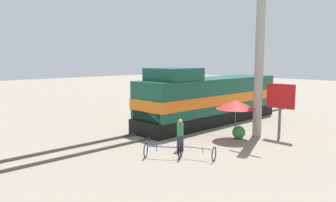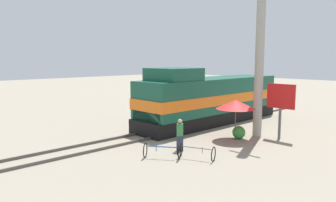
{
  "view_description": "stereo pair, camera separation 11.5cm",
  "coord_description": "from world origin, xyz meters",
  "px_view_note": "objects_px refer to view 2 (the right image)",
  "views": [
    {
      "loc": [
        15.11,
        -14.16,
        4.8
      ],
      "look_at": [
        1.2,
        -0.69,
        2.26
      ],
      "focal_mm": 35.0,
      "sensor_mm": 36.0,
      "label": 1
    },
    {
      "loc": [
        15.19,
        -14.08,
        4.8
      ],
      "look_at": [
        1.2,
        -0.69,
        2.26
      ],
      "focal_mm": 35.0,
      "sensor_mm": 36.0,
      "label": 2
    }
  ],
  "objects_px": {
    "utility_pole": "(260,38)",
    "bicycle_spare": "(162,151)",
    "locomotive": "(209,99)",
    "person_bystander": "(180,134)",
    "vendor_umbrella": "(236,104)",
    "billboard_sign": "(281,99)",
    "bicycle": "(196,152)"
  },
  "relations": [
    {
      "from": "billboard_sign",
      "to": "bicycle_spare",
      "type": "relative_size",
      "value": 1.8
    },
    {
      "from": "utility_pole",
      "to": "person_bystander",
      "type": "bearing_deg",
      "value": -100.76
    },
    {
      "from": "utility_pole",
      "to": "bicycle",
      "type": "height_order",
      "value": "utility_pole"
    },
    {
      "from": "locomotive",
      "to": "vendor_umbrella",
      "type": "bearing_deg",
      "value": -32.33
    },
    {
      "from": "person_bystander",
      "to": "vendor_umbrella",
      "type": "bearing_deg",
      "value": 81.45
    },
    {
      "from": "locomotive",
      "to": "utility_pole",
      "type": "relative_size",
      "value": 1.12
    },
    {
      "from": "bicycle",
      "to": "bicycle_spare",
      "type": "relative_size",
      "value": 1.02
    },
    {
      "from": "bicycle",
      "to": "bicycle_spare",
      "type": "distance_m",
      "value": 1.64
    },
    {
      "from": "vendor_umbrella",
      "to": "bicycle",
      "type": "bearing_deg",
      "value": -77.98
    },
    {
      "from": "utility_pole",
      "to": "locomotive",
      "type": "bearing_deg",
      "value": 167.76
    },
    {
      "from": "billboard_sign",
      "to": "person_bystander",
      "type": "height_order",
      "value": "billboard_sign"
    },
    {
      "from": "locomotive",
      "to": "bicycle_spare",
      "type": "relative_size",
      "value": 7.27
    },
    {
      "from": "vendor_umbrella",
      "to": "person_bystander",
      "type": "xyz_separation_m",
      "value": [
        -0.61,
        -4.07,
        -1.2
      ]
    },
    {
      "from": "utility_pole",
      "to": "vendor_umbrella",
      "type": "height_order",
      "value": "utility_pole"
    },
    {
      "from": "utility_pole",
      "to": "bicycle",
      "type": "bearing_deg",
      "value": -85.43
    },
    {
      "from": "locomotive",
      "to": "bicycle_spare",
      "type": "xyz_separation_m",
      "value": [
        3.97,
        -8.33,
        -1.42
      ]
    },
    {
      "from": "locomotive",
      "to": "utility_pole",
      "type": "height_order",
      "value": "utility_pole"
    },
    {
      "from": "vendor_umbrella",
      "to": "bicycle",
      "type": "relative_size",
      "value": 1.27
    },
    {
      "from": "bicycle",
      "to": "bicycle_spare",
      "type": "xyz_separation_m",
      "value": [
        -1.22,
        -1.1,
        0.01
      ]
    },
    {
      "from": "vendor_umbrella",
      "to": "person_bystander",
      "type": "height_order",
      "value": "vendor_umbrella"
    },
    {
      "from": "locomotive",
      "to": "bicycle_spare",
      "type": "height_order",
      "value": "locomotive"
    },
    {
      "from": "locomotive",
      "to": "bicycle",
      "type": "relative_size",
      "value": 7.12
    },
    {
      "from": "billboard_sign",
      "to": "person_bystander",
      "type": "distance_m",
      "value": 6.75
    },
    {
      "from": "locomotive",
      "to": "billboard_sign",
      "type": "bearing_deg",
      "value": -5.49
    },
    {
      "from": "locomotive",
      "to": "bicycle",
      "type": "distance_m",
      "value": 9.02
    },
    {
      "from": "billboard_sign",
      "to": "bicycle_spare",
      "type": "xyz_separation_m",
      "value": [
        -1.96,
        -7.76,
        -2.0
      ]
    },
    {
      "from": "utility_pole",
      "to": "bicycle_spare",
      "type": "height_order",
      "value": "utility_pole"
    },
    {
      "from": "person_bystander",
      "to": "billboard_sign",
      "type": "bearing_deg",
      "value": 69.34
    },
    {
      "from": "vendor_umbrella",
      "to": "billboard_sign",
      "type": "bearing_deg",
      "value": 50.8
    },
    {
      "from": "vendor_umbrella",
      "to": "utility_pole",
      "type": "bearing_deg",
      "value": 73.97
    },
    {
      "from": "bicycle",
      "to": "vendor_umbrella",
      "type": "bearing_deg",
      "value": -10.67
    },
    {
      "from": "vendor_umbrella",
      "to": "bicycle_spare",
      "type": "xyz_separation_m",
      "value": [
        -0.25,
        -5.66,
        -1.73
      ]
    }
  ]
}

